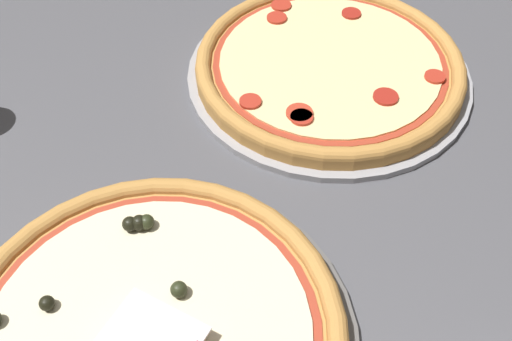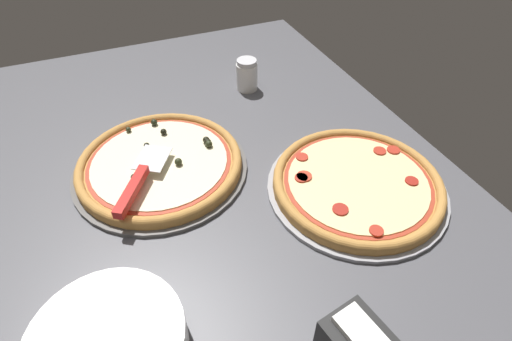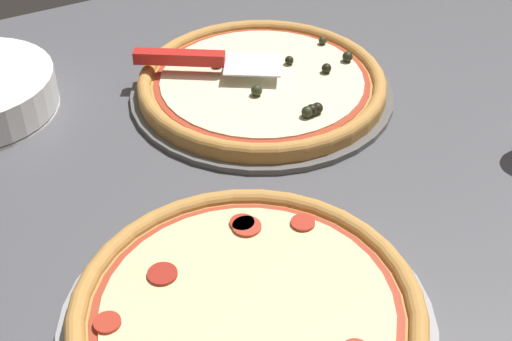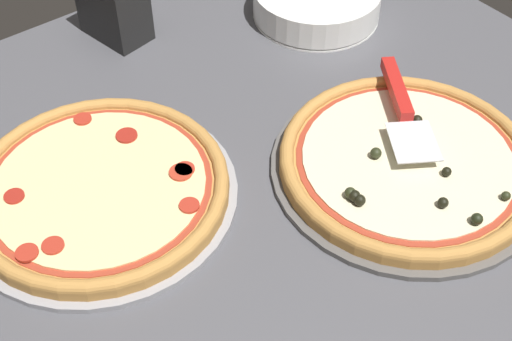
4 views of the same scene
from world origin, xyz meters
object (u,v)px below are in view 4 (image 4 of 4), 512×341
object	(u,v)px
serving_spatula	(400,98)
napkin_holder	(113,6)
pizza_back	(99,187)
plate_stack	(317,2)
pizza_front	(407,161)

from	to	relation	value
serving_spatula	napkin_holder	world-z (taller)	napkin_holder
pizza_back	plate_stack	world-z (taller)	plate_stack
serving_spatula	napkin_holder	bearing A→B (deg)	24.93
napkin_holder	pizza_back	bearing A→B (deg)	146.49
pizza_back	plate_stack	size ratio (longest dim) A/B	1.56
pizza_front	serving_spatula	distance (cm)	11.64
pizza_front	pizza_back	xyz separation A→B (cm)	(24.68, 40.77, 0.04)
pizza_front	pizza_back	bearing A→B (deg)	58.81
pizza_back	napkin_holder	size ratio (longest dim) A/B	2.80
pizza_front	serving_spatula	xyz separation A→B (cm)	(8.87, -6.76, 3.34)
serving_spatula	plate_stack	world-z (taller)	serving_spatula
plate_stack	napkin_holder	distance (cm)	39.60
pizza_front	serving_spatula	world-z (taller)	serving_spatula
plate_stack	napkin_holder	world-z (taller)	napkin_holder
pizza_front	pizza_back	distance (cm)	47.66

